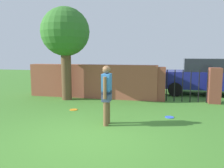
{
  "coord_description": "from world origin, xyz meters",
  "views": [
    {
      "loc": [
        1.71,
        -4.72,
        1.92
      ],
      "look_at": [
        0.08,
        2.03,
        1.0
      ],
      "focal_mm": 36.18,
      "sensor_mm": 36.0,
      "label": 1
    }
  ],
  "objects": [
    {
      "name": "fence_gate",
      "position": [
        2.52,
        4.71,
        0.7
      ],
      "size": [
        2.53,
        0.44,
        1.4
      ],
      "color": "brown",
      "rests_on": "ground"
    },
    {
      "name": "car",
      "position": [
        3.52,
        6.68,
        0.86
      ],
      "size": [
        4.26,
        2.04,
        1.72
      ],
      "rotation": [
        0.0,
        0.0,
        -0.03
      ],
      "color": "navy",
      "rests_on": "ground"
    },
    {
      "name": "person",
      "position": [
        0.16,
        1.08,
        0.9
      ],
      "size": [
        0.24,
        0.54,
        1.62
      ],
      "rotation": [
        0.0,
        0.0,
        1.62
      ],
      "color": "brown",
      "rests_on": "ground"
    },
    {
      "name": "frisbee_blue",
      "position": [
        1.85,
        2.2,
        0.01
      ],
      "size": [
        0.27,
        0.27,
        0.02
      ],
      "primitive_type": "cylinder",
      "color": "blue",
      "rests_on": "ground"
    },
    {
      "name": "brick_wall",
      "position": [
        -1.5,
        4.71,
        0.73
      ],
      "size": [
        5.75,
        0.5,
        1.47
      ],
      "primitive_type": "cube",
      "color": "brown",
      "rests_on": "ground"
    },
    {
      "name": "ground_plane",
      "position": [
        0.0,
        0.0,
        0.0
      ],
      "size": [
        40.0,
        40.0,
        0.0
      ],
      "primitive_type": "plane",
      "color": "#3D7528"
    },
    {
      "name": "tree",
      "position": [
        -2.39,
        4.06,
        2.77
      ],
      "size": [
        2.01,
        2.01,
        3.85
      ],
      "color": "brown",
      "rests_on": "ground"
    },
    {
      "name": "frisbee_orange",
      "position": [
        -1.38,
        2.39,
        0.01
      ],
      "size": [
        0.27,
        0.27,
        0.02
      ],
      "primitive_type": "cylinder",
      "color": "orange",
      "rests_on": "ground"
    }
  ]
}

